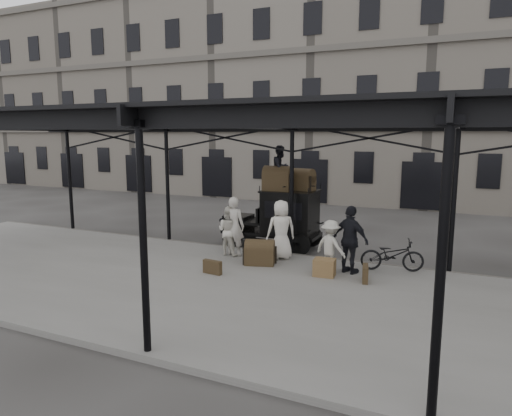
{
  "coord_description": "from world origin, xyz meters",
  "views": [
    {
      "loc": [
        5.19,
        -12.27,
        4.17
      ],
      "look_at": [
        -1.12,
        1.6,
        1.7
      ],
      "focal_mm": 32.0,
      "sensor_mm": 36.0,
      "label": 1
    }
  ],
  "objects_px": {
    "porter_left": "(234,226)",
    "porter_official": "(351,240)",
    "bicycle": "(392,255)",
    "steamer_trunk_roof_near": "(278,180)",
    "taxi": "(282,216)",
    "steamer_trunk_platform": "(260,254)"
  },
  "relations": [
    {
      "from": "porter_left",
      "to": "porter_official",
      "type": "bearing_deg",
      "value": 170.27
    },
    {
      "from": "bicycle",
      "to": "steamer_trunk_roof_near",
      "type": "height_order",
      "value": "steamer_trunk_roof_near"
    },
    {
      "from": "porter_left",
      "to": "steamer_trunk_roof_near",
      "type": "relative_size",
      "value": 1.99
    },
    {
      "from": "porter_left",
      "to": "bicycle",
      "type": "relative_size",
      "value": 1.09
    },
    {
      "from": "taxi",
      "to": "bicycle",
      "type": "relative_size",
      "value": 2.0
    },
    {
      "from": "steamer_trunk_platform",
      "to": "steamer_trunk_roof_near",
      "type": "bearing_deg",
      "value": 83.31
    },
    {
      "from": "bicycle",
      "to": "steamer_trunk_roof_near",
      "type": "xyz_separation_m",
      "value": [
        -4.26,
        1.47,
        1.92
      ]
    },
    {
      "from": "taxi",
      "to": "porter_left",
      "type": "relative_size",
      "value": 1.83
    },
    {
      "from": "bicycle",
      "to": "steamer_trunk_platform",
      "type": "height_order",
      "value": "bicycle"
    },
    {
      "from": "taxi",
      "to": "porter_official",
      "type": "height_order",
      "value": "taxi"
    },
    {
      "from": "bicycle",
      "to": "steamer_trunk_platform",
      "type": "bearing_deg",
      "value": 89.35
    },
    {
      "from": "taxi",
      "to": "bicycle",
      "type": "height_order",
      "value": "taxi"
    },
    {
      "from": "steamer_trunk_roof_near",
      "to": "steamer_trunk_platform",
      "type": "relative_size",
      "value": 1.11
    },
    {
      "from": "porter_official",
      "to": "steamer_trunk_roof_near",
      "type": "relative_size",
      "value": 2.0
    },
    {
      "from": "taxi",
      "to": "steamer_trunk_roof_near",
      "type": "distance_m",
      "value": 1.37
    },
    {
      "from": "porter_left",
      "to": "steamer_trunk_platform",
      "type": "xyz_separation_m",
      "value": [
        1.22,
        -0.62,
        -0.66
      ]
    },
    {
      "from": "taxi",
      "to": "porter_official",
      "type": "bearing_deg",
      "value": -38.62
    },
    {
      "from": "steamer_trunk_roof_near",
      "to": "porter_official",
      "type": "bearing_deg",
      "value": -36.45
    },
    {
      "from": "steamer_trunk_roof_near",
      "to": "steamer_trunk_platform",
      "type": "height_order",
      "value": "steamer_trunk_roof_near"
    },
    {
      "from": "porter_left",
      "to": "steamer_trunk_roof_near",
      "type": "xyz_separation_m",
      "value": [
        0.81,
        1.87,
        1.4
      ]
    },
    {
      "from": "taxi",
      "to": "steamer_trunk_platform",
      "type": "relative_size",
      "value": 4.04
    },
    {
      "from": "taxi",
      "to": "bicycle",
      "type": "bearing_deg",
      "value": -22.32
    }
  ]
}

